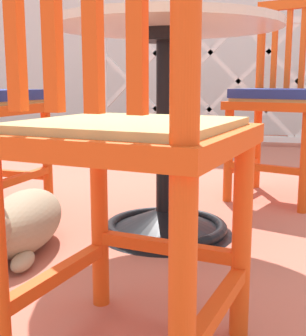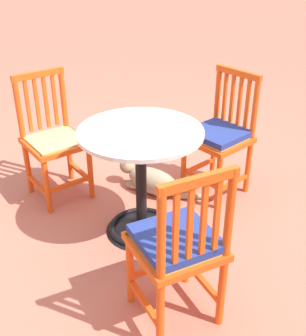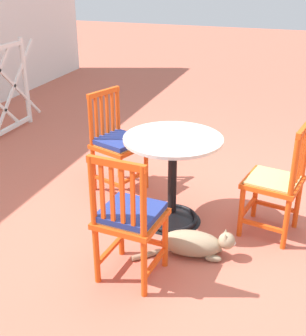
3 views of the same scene
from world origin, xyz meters
name	(u,v)px [view 1 (image 1 of 3)]	position (x,y,z in m)	size (l,w,h in m)	color
ground_plane	(118,255)	(0.00, 0.00, 0.00)	(24.00, 24.00, 0.00)	#BC604C
lattice_fence_panel	(267,81)	(0.43, 2.73, 0.54)	(3.39, 0.06, 1.09)	white
cafe_table	(166,155)	(0.10, 0.24, 0.28)	(0.76, 0.76, 0.73)	black
orange_chair_near_fence	(282,102)	(0.50, 0.88, 0.45)	(0.51, 0.51, 0.91)	#E04C14
orange_chair_facing_out	(122,139)	(0.19, -0.54, 0.43)	(0.47, 0.47, 0.91)	#E04C14
tabby_cat	(20,225)	(-0.30, -0.06, 0.10)	(0.36, 0.70, 0.23)	#9E896B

